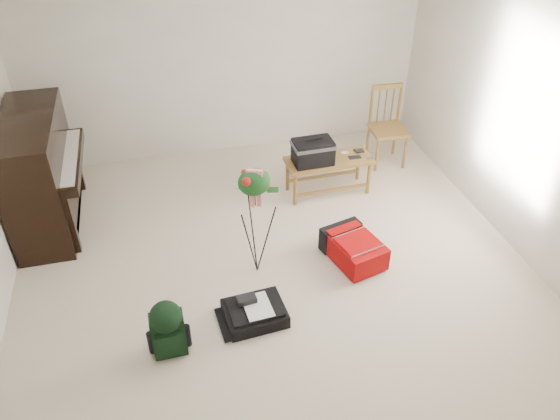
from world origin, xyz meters
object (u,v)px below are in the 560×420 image
object	(u,v)px
red_suitcase	(352,246)
green_backpack	(167,327)
piano	(42,175)
bench	(318,154)
dining_chair	(387,127)
black_duffel	(255,312)
flower_stand	(256,223)

from	to	relation	value
red_suitcase	green_backpack	xyz separation A→B (m)	(-1.90, -0.78, 0.16)
piano	bench	bearing A→B (deg)	-3.95
bench	green_backpack	distance (m)	2.73
dining_chair	green_backpack	bearing A→B (deg)	-136.87
dining_chair	black_duffel	distance (m)	3.22
dining_chair	piano	bearing A→B (deg)	-172.22
bench	red_suitcase	bearing A→B (deg)	-90.87
dining_chair	black_duffel	world-z (taller)	dining_chair
red_suitcase	black_duffel	distance (m)	1.28
piano	red_suitcase	world-z (taller)	piano
green_backpack	piano	bearing A→B (deg)	116.22
dining_chair	green_backpack	distance (m)	3.88
piano	black_duffel	distance (m)	2.76
piano	dining_chair	size ratio (longest dim) A/B	1.50
green_backpack	black_duffel	bearing A→B (deg)	13.37
red_suitcase	black_duffel	size ratio (longest dim) A/B	1.29
piano	bench	distance (m)	2.99
bench	black_duffel	xyz separation A→B (m)	(-1.13, -1.77, -0.46)
piano	dining_chair	bearing A→B (deg)	4.54
black_duffel	green_backpack	world-z (taller)	green_backpack
bench	green_backpack	xyz separation A→B (m)	(-1.89, -1.96, -0.25)
dining_chair	flower_stand	world-z (taller)	flower_stand
red_suitcase	green_backpack	world-z (taller)	green_backpack
flower_stand	black_duffel	bearing A→B (deg)	-82.30
piano	red_suitcase	size ratio (longest dim) A/B	2.07
black_duffel	flower_stand	world-z (taller)	flower_stand
piano	red_suitcase	xyz separation A→B (m)	(2.99, -1.39, -0.46)
green_backpack	flower_stand	xyz separation A→B (m)	(0.92, 0.81, 0.29)
piano	bench	size ratio (longest dim) A/B	1.48
dining_chair	flower_stand	xyz separation A→B (m)	(-2.05, -1.67, 0.11)
flower_stand	red_suitcase	bearing A→B (deg)	19.77
piano	dining_chair	world-z (taller)	piano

